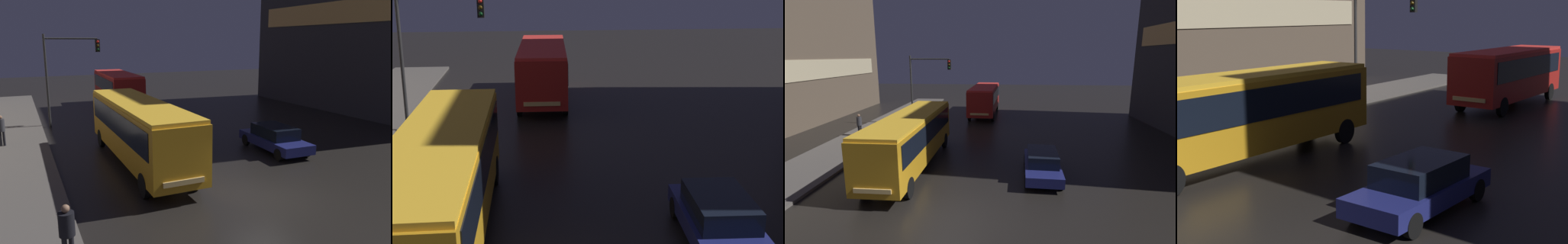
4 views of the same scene
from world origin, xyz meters
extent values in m
cube|color=orange|center=(-3.15, 6.08, 1.77)|extent=(2.36, 11.01, 2.44)
cube|color=black|center=(-3.15, 6.08, 2.24)|extent=(2.42, 10.13, 1.10)
cube|color=yellow|center=(-3.15, 6.08, 3.07)|extent=(2.31, 10.79, 0.16)
cylinder|color=black|center=(-2.07, 10.18, 0.50)|extent=(0.25, 1.00, 1.00)
cylinder|color=black|center=(-4.20, 10.19, 0.50)|extent=(0.25, 1.00, 1.00)
cube|color=#AD1E19|center=(-0.06, 22.90, 1.79)|extent=(2.90, 9.88, 2.48)
cube|color=black|center=(-0.06, 22.90, 2.28)|extent=(2.93, 9.10, 1.10)
cube|color=red|center=(-0.06, 22.90, 3.11)|extent=(2.84, 9.68, 0.16)
cube|color=#F4CC72|center=(-0.22, 17.98, 0.95)|extent=(1.80, 0.16, 0.20)
cylinder|color=black|center=(1.01, 19.36, 0.50)|extent=(0.28, 1.01, 1.00)
cylinder|color=black|center=(-1.36, 19.44, 0.50)|extent=(0.28, 1.01, 1.00)
cylinder|color=black|center=(1.24, 26.36, 0.50)|extent=(0.28, 1.01, 1.00)
cylinder|color=black|center=(-1.12, 26.44, 0.50)|extent=(0.28, 1.01, 1.00)
cube|color=navy|center=(4.33, 5.19, 0.55)|extent=(2.05, 4.78, 0.50)
cube|color=black|center=(4.33, 5.19, 1.11)|extent=(1.68, 2.66, 0.62)
cylinder|color=black|center=(5.25, 6.80, 0.32)|extent=(0.23, 0.65, 0.64)
cylinder|color=black|center=(3.57, 6.88, 0.32)|extent=(0.23, 0.65, 0.64)
cylinder|color=#2D2D2D|center=(-6.45, 16.85, 3.25)|extent=(0.16, 0.16, 6.49)
cube|color=black|center=(-2.85, 16.85, 5.69)|extent=(0.30, 0.24, 0.90)
sphere|color=red|center=(-2.85, 16.71, 5.97)|extent=(0.18, 0.18, 0.18)
sphere|color=#3B2B07|center=(-2.85, 16.71, 5.69)|extent=(0.18, 0.18, 0.18)
sphere|color=black|center=(-2.85, 16.71, 5.41)|extent=(0.18, 0.18, 0.18)
camera|label=1|loc=(-8.37, -11.47, 5.97)|focal=35.00mm
camera|label=2|loc=(-0.62, -7.98, 7.30)|focal=50.00mm
camera|label=3|loc=(2.31, -10.77, 6.45)|focal=28.00mm
camera|label=4|loc=(11.19, -6.90, 5.22)|focal=50.00mm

